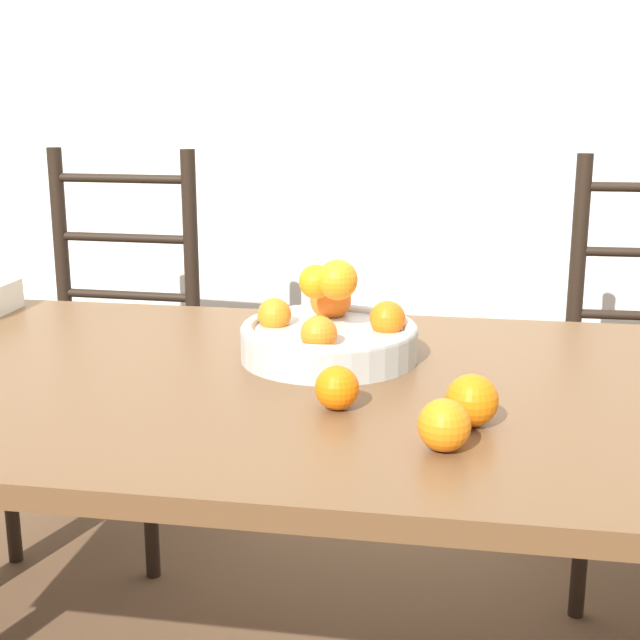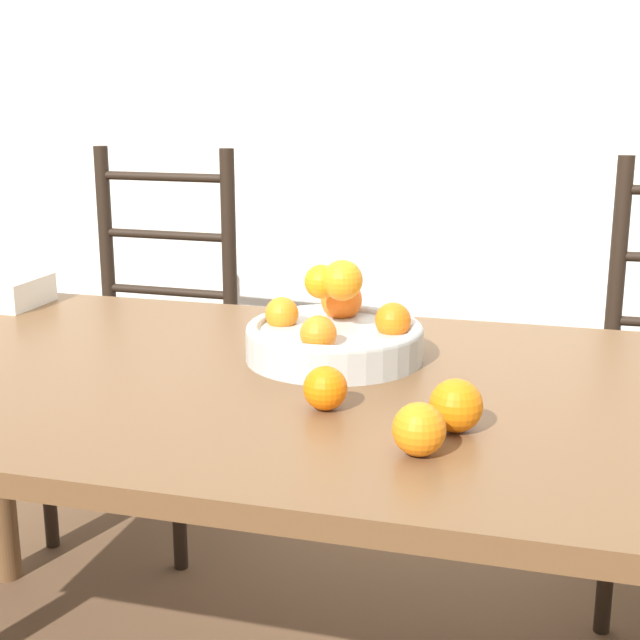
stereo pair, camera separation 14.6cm
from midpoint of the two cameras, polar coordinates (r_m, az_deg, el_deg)
wall_back at (r=2.89m, az=8.55°, el=16.53°), size 8.00×0.06×2.60m
dining_table at (r=1.51m, az=0.15°, el=-6.65°), size 1.87×0.93×0.72m
fruit_bowl at (r=1.57m, az=3.62°, el=-0.86°), size 0.31×0.31×0.18m
orange_loose_0 at (r=1.32m, az=3.53°, el=-4.43°), size 0.07×0.07×0.07m
orange_loose_1 at (r=1.17m, az=9.96°, el=-6.97°), size 0.07×0.07×0.07m
orange_loose_2 at (r=1.26m, az=12.02°, el=-5.43°), size 0.08×0.08×0.08m
chair_left at (r=2.46m, az=-9.31°, el=-2.31°), size 0.43×0.41×1.04m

